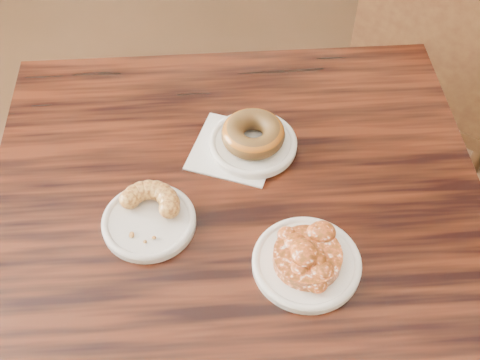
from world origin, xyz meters
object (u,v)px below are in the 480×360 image
(cafe_table, at_px, (239,318))
(cruller_fragment, at_px, (147,214))
(glazed_donut, at_px, (253,134))
(chair_far, at_px, (448,73))
(apple_fritter, at_px, (308,255))

(cafe_table, distance_m, cruller_fragment, 0.43)
(cafe_table, relative_size, glazed_donut, 7.45)
(chair_far, bearing_deg, cruller_fragment, 81.33)
(glazed_donut, height_order, cruller_fragment, glazed_donut)
(apple_fritter, height_order, cruller_fragment, apple_fritter)
(chair_far, distance_m, glazed_donut, 0.85)
(cruller_fragment, bearing_deg, cafe_table, 22.02)
(chair_far, xyz_separation_m, apple_fritter, (-0.24, -0.90, 0.33))
(glazed_donut, bearing_deg, cruller_fragment, -119.46)
(cafe_table, xyz_separation_m, cruller_fragment, (-0.14, -0.06, 0.40))
(apple_fritter, xyz_separation_m, cruller_fragment, (-0.27, 0.01, -0.00))
(cafe_table, bearing_deg, chair_far, 46.50)
(cafe_table, relative_size, cruller_fragment, 7.32)
(cafe_table, relative_size, chair_far, 0.95)
(chair_far, relative_size, glazed_donut, 7.87)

